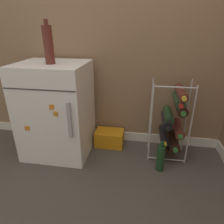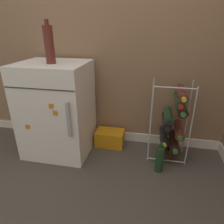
# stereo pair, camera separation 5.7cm
# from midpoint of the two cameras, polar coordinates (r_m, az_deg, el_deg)

# --- Properties ---
(ground_plane) EXTENTS (14.00, 14.00, 0.00)m
(ground_plane) POSITION_cam_midpoint_polar(r_m,az_deg,el_deg) (1.57, -4.36, -20.77)
(ground_plane) COLOR #423D38
(wall_back) EXTENTS (7.02, 0.07, 2.50)m
(wall_back) POSITION_cam_midpoint_polar(r_m,az_deg,el_deg) (1.85, 0.27, 28.01)
(wall_back) COLOR #84664C
(wall_back) RESTS_ON ground_plane
(mini_fridge) EXTENTS (0.57, 0.52, 0.82)m
(mini_fridge) POSITION_cam_midpoint_polar(r_m,az_deg,el_deg) (1.83, -16.43, 0.52)
(mini_fridge) COLOR white
(mini_fridge) RESTS_ON ground_plane
(wine_rack) EXTENTS (0.32, 0.31, 0.69)m
(wine_rack) POSITION_cam_midpoint_polar(r_m,az_deg,el_deg) (1.77, 16.05, -2.79)
(wine_rack) COLOR #B2B2B7
(wine_rack) RESTS_ON ground_plane
(soda_box) EXTENTS (0.27, 0.18, 0.15)m
(soda_box) POSITION_cam_midpoint_polar(r_m,az_deg,el_deg) (1.98, -1.56, -7.42)
(soda_box) COLOR orange
(soda_box) RESTS_ON ground_plane
(fridge_top_bottle) EXTENTS (0.07, 0.07, 0.32)m
(fridge_top_bottle) POSITION_cam_midpoint_polar(r_m,az_deg,el_deg) (1.65, -18.70, 17.77)
(fridge_top_bottle) COLOR #56231E
(fridge_top_bottle) RESTS_ON mini_fridge
(loose_bottle_floor) EXTENTS (0.07, 0.07, 0.26)m
(loose_bottle_floor) POSITION_cam_midpoint_polar(r_m,az_deg,el_deg) (1.69, 12.72, -12.67)
(loose_bottle_floor) COLOR #19381E
(loose_bottle_floor) RESTS_ON ground_plane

